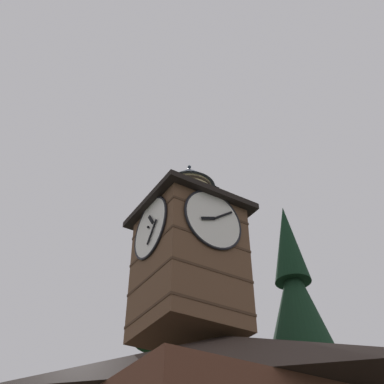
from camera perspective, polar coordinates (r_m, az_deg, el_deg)
clock_tower at (r=18.85m, az=-0.39°, el=-7.46°), size 4.09×4.09×7.95m
flying_bird_high at (r=27.54m, az=2.73°, el=0.61°), size 0.55×0.22×0.12m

